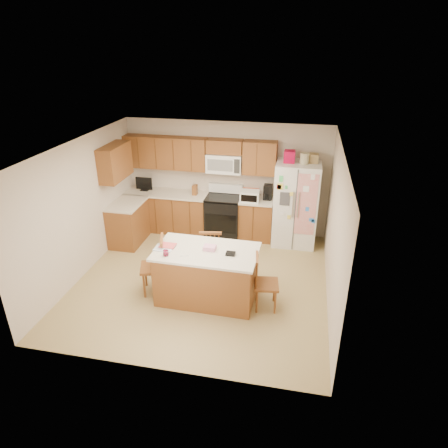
% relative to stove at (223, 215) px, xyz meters
% --- Properties ---
extents(ground, '(4.50, 4.50, 0.00)m').
position_rel_stove_xyz_m(ground, '(0.00, -1.94, -0.47)').
color(ground, olive).
rests_on(ground, ground).
extents(room_shell, '(4.60, 4.60, 2.52)m').
position_rel_stove_xyz_m(room_shell, '(0.00, -1.94, 0.97)').
color(room_shell, beige).
rests_on(room_shell, ground).
extents(cabinetry, '(3.36, 1.56, 2.15)m').
position_rel_stove_xyz_m(cabinetry, '(-0.98, -0.15, 0.44)').
color(cabinetry, brown).
rests_on(cabinetry, ground).
extents(stove, '(0.76, 0.65, 1.13)m').
position_rel_stove_xyz_m(stove, '(0.00, 0.00, 0.00)').
color(stove, black).
rests_on(stove, ground).
extents(refrigerator, '(0.90, 0.79, 2.04)m').
position_rel_stove_xyz_m(refrigerator, '(1.57, -0.06, 0.45)').
color(refrigerator, white).
rests_on(refrigerator, ground).
extents(island, '(1.71, 1.02, 1.02)m').
position_rel_stove_xyz_m(island, '(0.22, -2.45, -0.01)').
color(island, brown).
rests_on(island, ground).
extents(windsor_chair_left, '(0.54, 0.56, 1.04)m').
position_rel_stove_xyz_m(windsor_chair_left, '(-0.72, -2.43, 0.02)').
color(windsor_chair_left, brown).
rests_on(windsor_chair_left, ground).
extents(windsor_chair_back, '(0.48, 0.46, 0.97)m').
position_rel_stove_xyz_m(windsor_chair_back, '(0.12, -1.71, -0.01)').
color(windsor_chair_back, brown).
rests_on(windsor_chair_back, ground).
extents(windsor_chair_right, '(0.45, 0.46, 0.96)m').
position_rel_stove_xyz_m(windsor_chair_right, '(1.21, -2.51, -0.02)').
color(windsor_chair_right, brown).
rests_on(windsor_chair_right, ground).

